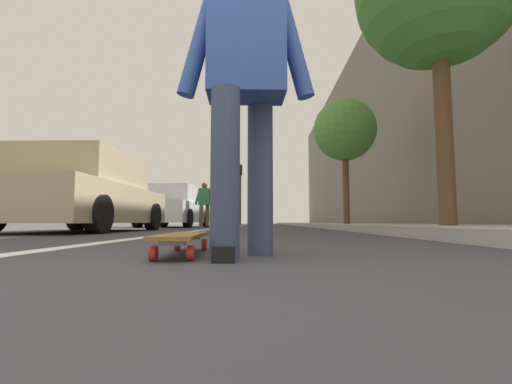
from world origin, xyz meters
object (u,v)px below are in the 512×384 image
object	(u,v)px
parked_car_near	(86,195)
street_tree_mid	(345,130)
skater_person	(245,76)
traffic_light	(240,183)
parked_car_mid	(175,208)
skateboard	(183,237)
pedestrian_distant	(204,202)

from	to	relation	value
parked_car_near	street_tree_mid	xyz separation A→B (m)	(5.41, -6.22, 2.66)
street_tree_mid	skater_person	bearing A→B (deg)	164.20
traffic_light	parked_car_near	bearing A→B (deg)	175.34
parked_car_mid	street_tree_mid	world-z (taller)	street_tree_mid
skateboard	traffic_light	xyz separation A→B (m)	(24.68, 1.34, 3.03)
skateboard	traffic_light	size ratio (longest dim) A/B	0.19
skater_person	pedestrian_distant	distance (m)	10.05
traffic_light	skateboard	bearing A→B (deg)	-176.88
skater_person	pedestrian_distant	world-z (taller)	skater_person
skateboard	street_tree_mid	size ratio (longest dim) A/B	0.19
parked_car_near	parked_car_mid	xyz separation A→B (m)	(6.18, -0.14, 0.00)
skateboard	skater_person	world-z (taller)	skater_person
skater_person	parked_car_mid	bearing A→B (deg)	16.04
skater_person	street_tree_mid	xyz separation A→B (m)	(10.27, -2.91, 2.42)
traffic_light	pedestrian_distant	bearing A→B (deg)	179.25
parked_car_mid	parked_car_near	bearing A→B (deg)	178.71
street_tree_mid	pedestrian_distant	world-z (taller)	street_tree_mid
skateboard	parked_car_mid	bearing A→B (deg)	14.56
street_tree_mid	traffic_light	bearing A→B (deg)	17.52
skateboard	pedestrian_distant	distance (m)	9.87
pedestrian_distant	skater_person	bearing A→B (deg)	-169.19
skater_person	parked_car_near	bearing A→B (deg)	34.27
skater_person	parked_car_near	xyz separation A→B (m)	(4.86, 3.31, -0.24)
skateboard	parked_car_near	world-z (taller)	parked_car_near
skateboard	pedestrian_distant	world-z (taller)	pedestrian_distant
skater_person	street_tree_mid	distance (m)	10.94
parked_car_mid	street_tree_mid	size ratio (longest dim) A/B	1.00
parked_car_near	street_tree_mid	bearing A→B (deg)	-49.00
street_tree_mid	pedestrian_distant	distance (m)	5.42
skateboard	parked_car_near	xyz separation A→B (m)	(4.71, 2.97, 0.60)
parked_car_near	traffic_light	distance (m)	20.18
skater_person	parked_car_mid	world-z (taller)	skater_person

